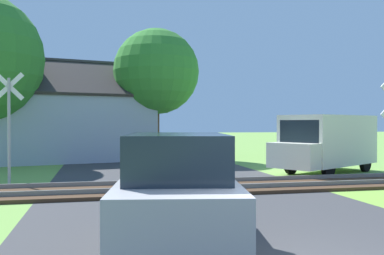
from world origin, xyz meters
TOP-DOWN VIEW (x-y plane):
  - road_asphalt at (0.00, 2.00)m, footprint 7.88×80.00m
  - rail_track at (0.00, 7.44)m, footprint 60.00×2.60m
  - crossing_sign_far at (-5.07, 9.30)m, footprint 0.88×0.13m
  - house at (-3.94, 18.72)m, footprint 9.59×7.32m
  - tree_center at (0.66, 17.83)m, footprint 4.53×4.53m
  - mail_truck at (6.24, 10.23)m, footprint 5.17×4.07m
  - parked_car at (-1.26, 1.60)m, footprint 2.31×4.22m

SIDE VIEW (x-z plane):
  - road_asphalt at x=0.00m, z-range 0.00..0.01m
  - rail_track at x=0.00m, z-range -0.05..0.17m
  - parked_car at x=-1.26m, z-range 0.00..1.78m
  - mail_truck at x=6.24m, z-range 0.12..2.36m
  - house at x=-3.94m, z-range -0.80..4.52m
  - crossing_sign_far at x=-5.07m, z-range 0.27..3.78m
  - tree_center at x=0.66m, z-range 1.19..8.13m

